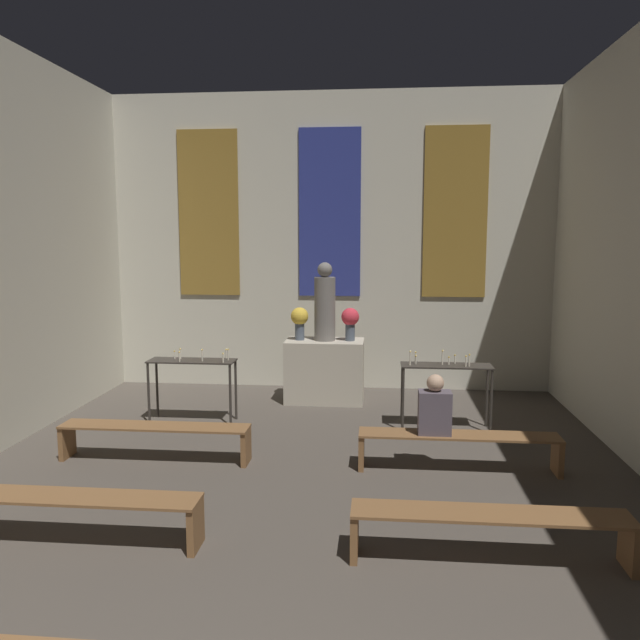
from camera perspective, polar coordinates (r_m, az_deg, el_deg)
The scene contains 12 objects.
wall_back at distance 10.68m, azimuth 0.92°, elevation 7.22°, with size 7.66×0.16×4.99m.
altar at distance 9.90m, azimuth 0.44°, elevation -4.66°, with size 1.23×0.70×0.98m.
statue at distance 9.73m, azimuth 0.44°, elevation 1.39°, with size 0.33×0.33×1.22m.
flower_vase_left at distance 9.81m, azimuth -1.88°, elevation 0.04°, with size 0.28×0.28×0.52m.
flower_vase_right at distance 9.74m, azimuth 2.78°, elevation -0.02°, with size 0.28×0.28×0.52m.
candle_rack_left at distance 8.94m, azimuth -11.58°, elevation -4.51°, with size 1.22×0.39×1.06m.
candle_rack_right at distance 8.61m, azimuth 11.43°, elevation -4.98°, with size 1.22×0.39×1.09m.
pew_second_left at distance 5.92m, azimuth -21.77°, elevation -15.61°, with size 2.21×0.36×0.42m.
pew_second_right at distance 5.40m, azimuth 15.25°, elevation -17.63°, with size 2.21×0.36×0.42m.
pew_back_left at distance 7.63m, azimuth -14.85°, elevation -10.03°, with size 2.21×0.36×0.42m.
pew_back_right at distance 7.23m, azimuth 12.54°, elevation -10.94°, with size 2.21×0.36×0.42m.
person_seated at distance 7.09m, azimuth 10.44°, elevation -7.94°, with size 0.36×0.24×0.67m.
Camera 1 is at (0.84, -1.46, 2.60)m, focal length 35.00 mm.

